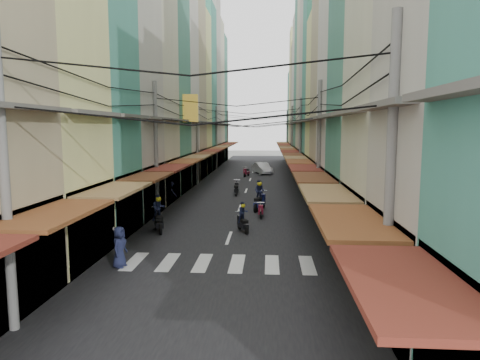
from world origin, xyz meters
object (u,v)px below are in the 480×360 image
at_px(market_umbrella, 348,199).
at_px(traffic_sign, 327,200).
at_px(white_car, 262,174).
at_px(bicycle, 350,223).

relative_size(market_umbrella, traffic_sign, 0.81).
bearing_deg(white_car, traffic_sign, -102.50).
relative_size(white_car, bicycle, 2.68).
distance_m(bicycle, traffic_sign, 4.68).
xyz_separation_m(white_car, traffic_sign, (3.59, -29.72, 1.97)).
relative_size(white_car, market_umbrella, 2.08).
xyz_separation_m(white_car, market_umbrella, (4.62, -29.50, 1.96)).
bearing_deg(bicycle, traffic_sign, 138.13).
bearing_deg(traffic_sign, bicycle, 63.84).
bearing_deg(white_car, bicycle, -97.49).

